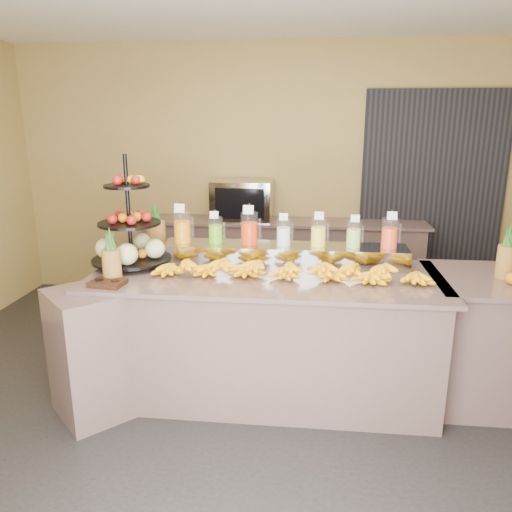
% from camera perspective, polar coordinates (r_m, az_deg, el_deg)
% --- Properties ---
extents(ground, '(6.00, 6.00, 0.00)m').
position_cam_1_polar(ground, '(3.69, 0.60, -17.45)').
color(ground, black).
rests_on(ground, ground).
extents(room_envelope, '(6.04, 5.02, 2.82)m').
position_cam_1_polar(room_envelope, '(3.87, 4.71, 13.50)').
color(room_envelope, olive).
rests_on(room_envelope, ground).
extents(buffet_counter, '(2.75, 1.25, 0.93)m').
position_cam_1_polar(buffet_counter, '(3.71, -0.77, -9.10)').
color(buffet_counter, gray).
rests_on(buffet_counter, ground).
extents(right_counter, '(1.08, 0.88, 0.93)m').
position_cam_1_polar(right_counter, '(4.06, 26.19, -8.51)').
color(right_counter, gray).
rests_on(right_counter, ground).
extents(back_ledge, '(3.10, 0.55, 0.93)m').
position_cam_1_polar(back_ledge, '(5.56, 2.93, -0.59)').
color(back_ledge, gray).
rests_on(back_ledge, ground).
extents(pitcher_tray, '(1.85, 0.30, 0.15)m').
position_cam_1_polar(pitcher_tray, '(3.80, 3.14, 0.18)').
color(pitcher_tray, gray).
rests_on(pitcher_tray, buffet_counter).
extents(juice_pitcher_orange_a, '(0.13, 0.14, 0.32)m').
position_cam_1_polar(juice_pitcher_orange_a, '(3.88, -8.42, 3.13)').
color(juice_pitcher_orange_a, silver).
rests_on(juice_pitcher_orange_a, pitcher_tray).
extents(juice_pitcher_green, '(0.11, 0.11, 0.27)m').
position_cam_1_polar(juice_pitcher_green, '(3.82, -4.63, 2.79)').
color(juice_pitcher_green, silver).
rests_on(juice_pitcher_green, pitcher_tray).
extents(juice_pitcher_orange_b, '(0.13, 0.14, 0.32)m').
position_cam_1_polar(juice_pitcher_orange_b, '(3.78, -0.76, 2.97)').
color(juice_pitcher_orange_b, silver).
rests_on(juice_pitcher_orange_b, pitcher_tray).
extents(juice_pitcher_milk, '(0.11, 0.11, 0.26)m').
position_cam_1_polar(juice_pitcher_milk, '(3.76, 3.18, 2.58)').
color(juice_pitcher_milk, silver).
rests_on(juice_pitcher_milk, pitcher_tray).
extents(juice_pitcher_lemon, '(0.12, 0.12, 0.28)m').
position_cam_1_polar(juice_pitcher_lemon, '(3.76, 7.14, 2.56)').
color(juice_pitcher_lemon, silver).
rests_on(juice_pitcher_lemon, pitcher_tray).
extents(juice_pitcher_lime, '(0.11, 0.11, 0.26)m').
position_cam_1_polar(juice_pitcher_lime, '(3.77, 11.09, 2.34)').
color(juice_pitcher_lime, silver).
rests_on(juice_pitcher_lime, pitcher_tray).
extents(juice_pitcher_orange_c, '(0.12, 0.12, 0.29)m').
position_cam_1_polar(juice_pitcher_orange_c, '(3.80, 15.01, 2.35)').
color(juice_pitcher_orange_c, silver).
rests_on(juice_pitcher_orange_c, pitcher_tray).
extents(banana_heap, '(1.97, 0.18, 0.16)m').
position_cam_1_polar(banana_heap, '(3.49, 3.69, -1.20)').
color(banana_heap, '#EEAE0B').
rests_on(banana_heap, buffet_counter).
extents(fruit_stand, '(0.63, 0.63, 0.83)m').
position_cam_1_polar(fruit_stand, '(3.84, -13.65, 2.05)').
color(fruit_stand, black).
rests_on(fruit_stand, buffet_counter).
extents(condiment_caddy, '(0.24, 0.19, 0.03)m').
position_cam_1_polar(condiment_caddy, '(3.47, -16.61, -2.97)').
color(condiment_caddy, black).
rests_on(condiment_caddy, buffet_counter).
extents(pineapple_left_a, '(0.13, 0.13, 0.38)m').
position_cam_1_polar(pineapple_left_a, '(3.54, -16.18, -0.54)').
color(pineapple_left_a, brown).
rests_on(pineapple_left_a, buffet_counter).
extents(pineapple_left_b, '(0.15, 0.15, 0.44)m').
position_cam_1_polar(pineapple_left_b, '(4.10, -11.34, 2.36)').
color(pineapple_left_b, brown).
rests_on(pineapple_left_b, buffet_counter).
extents(oven_warmer, '(0.65, 0.46, 0.43)m').
position_cam_1_polar(oven_warmer, '(5.45, -1.55, 6.40)').
color(oven_warmer, gray).
rests_on(oven_warmer, back_ledge).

